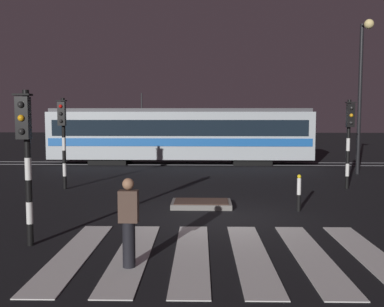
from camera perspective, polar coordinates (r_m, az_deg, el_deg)
ground_plane at (r=12.56m, az=3.27°, el=-8.26°), size 120.00×120.00×0.00m
rail_near at (r=25.39m, az=2.54°, el=-1.49°), size 80.00×0.12×0.03m
rail_far at (r=26.81m, az=2.50°, el=-1.14°), size 80.00×0.12×0.03m
crosswalk_zebra at (r=9.34m, az=3.79°, el=-12.90°), size 6.86×4.62×0.02m
traffic_island at (r=14.01m, az=1.21°, el=-6.50°), size 1.87×1.21×0.18m
traffic_light_corner_far_right at (r=18.07m, az=19.59°, el=2.82°), size 0.36×0.42×3.46m
traffic_light_corner_near_left at (r=10.15m, az=-20.63°, el=1.14°), size 0.36×0.42×3.41m
traffic_light_corner_far_left at (r=17.66m, az=-16.29°, el=2.99°), size 0.36×0.42×3.52m
street_lamp_trackside_right at (r=22.72m, az=21.06°, el=8.94°), size 0.44×1.21×7.21m
tram at (r=26.01m, az=-1.50°, el=2.50°), size 15.31×2.58×4.15m
pedestrian_waiting_at_kerb at (r=8.46m, az=-8.16°, el=-8.75°), size 0.36×0.24×1.71m
bollard_island_edge at (r=13.65m, az=13.60°, el=-4.93°), size 0.12×0.12×1.11m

